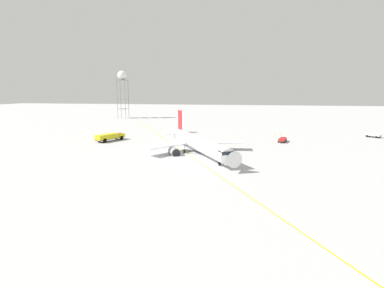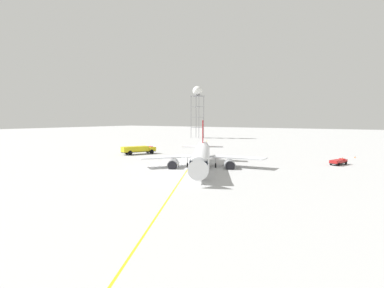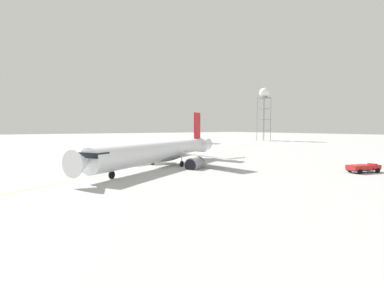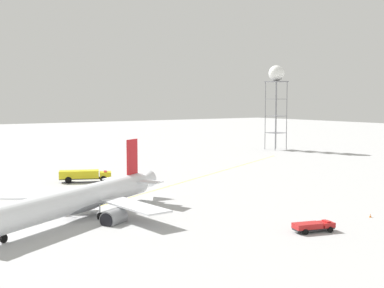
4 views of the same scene
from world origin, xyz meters
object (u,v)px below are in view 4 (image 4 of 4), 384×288
ops_pickup_truck (313,226)px  radar_tower (276,78)px  fire_tender_truck (84,175)px  airliner_main (76,201)px  safety_cone_near (370,216)px

ops_pickup_truck → radar_tower: size_ratio=0.20×
ops_pickup_truck → radar_tower: radar_tower is taller
fire_tender_truck → ops_pickup_truck: 58.38m
airliner_main → safety_cone_near: 44.11m
airliner_main → radar_tower: (64.20, -99.42, 22.21)m
radar_tower → fire_tender_truck: bearing=110.4°
fire_tender_truck → safety_cone_near: fire_tender_truck is taller
safety_cone_near → ops_pickup_truck: bearing=95.7°
ops_pickup_truck → radar_tower: bearing=64.8°
airliner_main → radar_tower: size_ratio=1.32×
fire_tender_truck → radar_tower: size_ratio=0.38×
fire_tender_truck → radar_tower: bearing=44.2°
safety_cone_near → airliner_main: bearing=57.6°
airliner_main → safety_cone_near: size_ratio=70.25×
airliner_main → safety_cone_near: (-23.59, -37.20, -2.42)m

